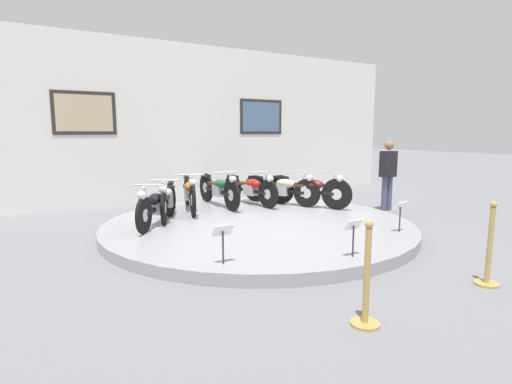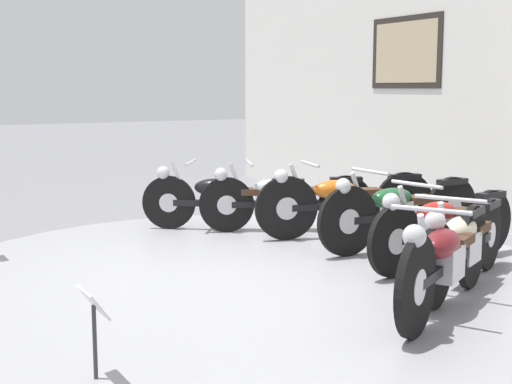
{
  "view_description": "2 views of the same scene",
  "coord_description": "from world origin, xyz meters",
  "px_view_note": "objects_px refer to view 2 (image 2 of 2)",
  "views": [
    {
      "loc": [
        -3.7,
        -6.27,
        1.83
      ],
      "look_at": [
        0.12,
        0.3,
        0.68
      ],
      "focal_mm": 28.0,
      "sensor_mm": 36.0,
      "label": 1
    },
    {
      "loc": [
        5.3,
        -2.99,
        1.77
      ],
      "look_at": [
        -0.18,
        0.19,
        0.84
      ],
      "focal_mm": 50.0,
      "sensor_mm": 36.0,
      "label": 2
    }
  ],
  "objects_px": {
    "motorcycle_maroon": "(446,257)",
    "motorcycle_silver": "(283,198)",
    "motorcycle_black": "(224,197)",
    "motorcycle_cream": "(464,242)",
    "motorcycle_orange": "(343,200)",
    "motorcycle_green": "(399,209)",
    "motorcycle_red": "(443,224)",
    "info_placard_front_right": "(94,315)"
  },
  "relations": [
    {
      "from": "motorcycle_maroon",
      "to": "motorcycle_silver",
      "type": "bearing_deg",
      "value": 169.73
    },
    {
      "from": "motorcycle_black",
      "to": "motorcycle_cream",
      "type": "xyz_separation_m",
      "value": [
        3.05,
        0.55,
        0.01
      ]
    },
    {
      "from": "motorcycle_orange",
      "to": "motorcycle_maroon",
      "type": "xyz_separation_m",
      "value": [
        2.44,
        -0.93,
        -0.0
      ]
    },
    {
      "from": "motorcycle_silver",
      "to": "motorcycle_cream",
      "type": "relative_size",
      "value": 1.01
    },
    {
      "from": "motorcycle_green",
      "to": "motorcycle_cream",
      "type": "xyz_separation_m",
      "value": [
        1.34,
        -0.51,
        -0.02
      ]
    },
    {
      "from": "motorcycle_cream",
      "to": "motorcycle_maroon",
      "type": "relative_size",
      "value": 1.0
    },
    {
      "from": "motorcycle_black",
      "to": "motorcycle_maroon",
      "type": "relative_size",
      "value": 0.9
    },
    {
      "from": "motorcycle_black",
      "to": "motorcycle_orange",
      "type": "relative_size",
      "value": 0.82
    },
    {
      "from": "motorcycle_black",
      "to": "motorcycle_red",
      "type": "relative_size",
      "value": 0.82
    },
    {
      "from": "motorcycle_green",
      "to": "motorcycle_red",
      "type": "bearing_deg",
      "value": -10.6
    },
    {
      "from": "motorcycle_silver",
      "to": "motorcycle_maroon",
      "type": "distance_m",
      "value": 3.09
    },
    {
      "from": "motorcycle_cream",
      "to": "motorcycle_red",
      "type": "bearing_deg",
      "value": 148.37
    },
    {
      "from": "motorcycle_red",
      "to": "info_placard_front_right",
      "type": "xyz_separation_m",
      "value": [
        0.89,
        -3.47,
        -0.01
      ]
    },
    {
      "from": "motorcycle_cream",
      "to": "info_placard_front_right",
      "type": "bearing_deg",
      "value": -84.85
    },
    {
      "from": "motorcycle_maroon",
      "to": "info_placard_front_right",
      "type": "xyz_separation_m",
      "value": [
        -0.08,
        -2.54,
        -0.03
      ]
    },
    {
      "from": "motorcycle_green",
      "to": "motorcycle_red",
      "type": "height_order",
      "value": "motorcycle_green"
    },
    {
      "from": "motorcycle_orange",
      "to": "motorcycle_silver",
      "type": "bearing_deg",
      "value": -147.7
    },
    {
      "from": "motorcycle_silver",
      "to": "info_placard_front_right",
      "type": "distance_m",
      "value": 4.28
    },
    {
      "from": "motorcycle_green",
      "to": "motorcycle_maroon",
      "type": "xyz_separation_m",
      "value": [
        1.7,
        -1.06,
        -0.0
      ]
    },
    {
      "from": "motorcycle_silver",
      "to": "motorcycle_cream",
      "type": "bearing_deg",
      "value": 0.04
    },
    {
      "from": "motorcycle_silver",
      "to": "motorcycle_cream",
      "type": "distance_m",
      "value": 2.68
    },
    {
      "from": "motorcycle_orange",
      "to": "motorcycle_cream",
      "type": "relative_size",
      "value": 1.1
    },
    {
      "from": "motorcycle_green",
      "to": "info_placard_front_right",
      "type": "distance_m",
      "value": 3.95
    },
    {
      "from": "motorcycle_black",
      "to": "motorcycle_cream",
      "type": "relative_size",
      "value": 0.9
    },
    {
      "from": "motorcycle_silver",
      "to": "motorcycle_green",
      "type": "distance_m",
      "value": 1.44
    },
    {
      "from": "motorcycle_silver",
      "to": "motorcycle_black",
      "type": "bearing_deg",
      "value": -123.53
    },
    {
      "from": "motorcycle_silver",
      "to": "motorcycle_maroon",
      "type": "height_order",
      "value": "motorcycle_maroon"
    },
    {
      "from": "motorcycle_silver",
      "to": "motorcycle_cream",
      "type": "xyz_separation_m",
      "value": [
        2.68,
        0.0,
        0.01
      ]
    },
    {
      "from": "motorcycle_cream",
      "to": "motorcycle_orange",
      "type": "bearing_deg",
      "value": 169.66
    },
    {
      "from": "motorcycle_maroon",
      "to": "info_placard_front_right",
      "type": "relative_size",
      "value": 3.51
    },
    {
      "from": "motorcycle_silver",
      "to": "motorcycle_orange",
      "type": "xyz_separation_m",
      "value": [
        0.6,
        0.38,
        0.03
      ]
    },
    {
      "from": "motorcycle_green",
      "to": "motorcycle_red",
      "type": "relative_size",
      "value": 1.03
    },
    {
      "from": "motorcycle_silver",
      "to": "motorcycle_red",
      "type": "distance_m",
      "value": 2.11
    },
    {
      "from": "motorcycle_silver",
      "to": "info_placard_front_right",
      "type": "bearing_deg",
      "value": -46.23
    },
    {
      "from": "motorcycle_black",
      "to": "info_placard_front_right",
      "type": "relative_size",
      "value": 3.15
    },
    {
      "from": "motorcycle_red",
      "to": "motorcycle_maroon",
      "type": "xyz_separation_m",
      "value": [
        0.97,
        -0.93,
        0.02
      ]
    },
    {
      "from": "motorcycle_black",
      "to": "motorcycle_silver",
      "type": "distance_m",
      "value": 0.66
    },
    {
      "from": "motorcycle_maroon",
      "to": "info_placard_front_right",
      "type": "height_order",
      "value": "motorcycle_maroon"
    },
    {
      "from": "motorcycle_orange",
      "to": "info_placard_front_right",
      "type": "distance_m",
      "value": 4.2
    },
    {
      "from": "motorcycle_silver",
      "to": "motorcycle_maroon",
      "type": "relative_size",
      "value": 1.01
    },
    {
      "from": "motorcycle_orange",
      "to": "info_placard_front_right",
      "type": "relative_size",
      "value": 3.85
    },
    {
      "from": "motorcycle_black",
      "to": "motorcycle_orange",
      "type": "xyz_separation_m",
      "value": [
        0.97,
        0.93,
        0.03
      ]
    }
  ]
}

